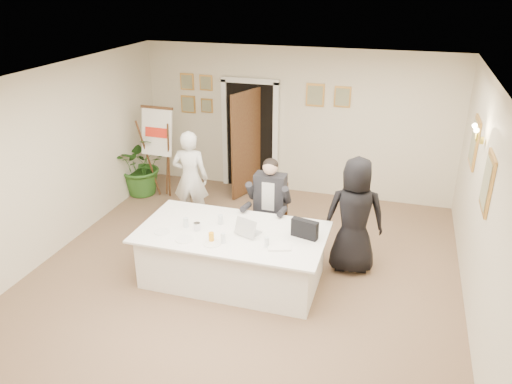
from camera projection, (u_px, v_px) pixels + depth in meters
The scene contains 27 objects.
floor at pixel (238, 285), 6.97m from camera, with size 7.00×7.00×0.00m, color brown.
ceiling at pixel (234, 85), 5.84m from camera, with size 6.00×7.00×0.02m, color white.
wall_back at pixel (296, 122), 9.47m from camera, with size 6.00×0.10×2.80m, color beige.
wall_left at pixel (40, 169), 7.20m from camera, with size 0.10×7.00×2.80m, color beige.
wall_right at pixel (488, 225), 5.61m from camera, with size 0.10×7.00×2.80m, color beige.
doorway at pixel (249, 139), 9.69m from camera, with size 1.14×0.86×2.20m.
pictures_back_wall at pixel (255, 97), 9.48m from camera, with size 3.40×0.06×0.80m, color gold, non-canonical shape.
pictures_right_wall at pixel (480, 160), 6.53m from camera, with size 0.06×2.20×0.80m, color gold, non-canonical shape.
wall_sconce at pixel (479, 134), 6.40m from camera, with size 0.20×0.30×0.24m, color gold, non-canonical shape.
conference_table at pixel (232, 255), 6.95m from camera, with size 2.56×1.37×0.78m.
seated_man at pixel (269, 205), 7.61m from camera, with size 0.65×0.69×1.51m, color black, non-canonical shape.
flip_chart at pixel (161, 157), 9.43m from camera, with size 0.62×0.40×1.76m.
standing_man at pixel (190, 178), 8.40m from camera, with size 0.60×0.40×1.66m, color silver.
standing_woman at pixel (355, 216), 7.03m from camera, with size 0.84×0.55×1.72m, color black.
potted_palm at pixel (142, 164), 9.66m from camera, with size 1.09×0.94×1.21m, color #28571D.
laptop at pixel (248, 224), 6.70m from camera, with size 0.32×0.35×0.28m, color #B7BABC, non-canonical shape.
laptop_bag at pixel (305, 229), 6.58m from camera, with size 0.36×0.10×0.25m, color black.
paper_stack at pixel (279, 247), 6.37m from camera, with size 0.29×0.20×0.03m, color white.
plate_left at pixel (162, 232), 6.76m from camera, with size 0.22×0.22×0.01m, color white.
plate_mid at pixel (184, 239), 6.57m from camera, with size 0.24×0.24×0.01m, color white.
plate_near at pixel (212, 244), 6.46m from camera, with size 0.23×0.23×0.01m, color white.
glass_a at pixel (186, 223), 6.87m from camera, with size 0.07×0.07×0.14m, color silver.
glass_b at pixel (223, 238), 6.47m from camera, with size 0.06×0.06×0.14m, color silver.
glass_c at pixel (267, 242), 6.37m from camera, with size 0.06×0.06×0.14m, color silver.
glass_d at pixel (221, 220), 6.96m from camera, with size 0.07×0.07×0.14m, color silver.
oj_glass at pixel (211, 237), 6.50m from camera, with size 0.07×0.07×0.13m, color orange.
steel_jug at pixel (197, 226), 6.80m from camera, with size 0.09×0.09×0.11m, color silver.
Camera 1 is at (1.95, -5.53, 3.99)m, focal length 35.00 mm.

